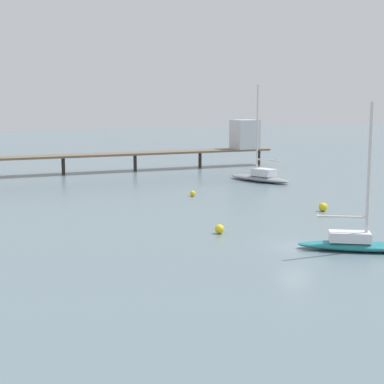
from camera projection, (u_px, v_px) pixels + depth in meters
name	position (u px, v px, depth m)	size (l,w,h in m)	color
ground_plane	(295.00, 247.00, 40.29)	(400.00, 400.00, 0.00)	slate
pier	(175.00, 144.00, 88.68)	(55.85, 4.33, 7.41)	brown
sailboat_gray	(260.00, 176.00, 74.49)	(5.59, 9.94, 12.34)	gray
sailboat_teal	(358.00, 242.00, 39.14)	(7.96, 6.21, 10.03)	#1E727A
mooring_buoy_near	(193.00, 193.00, 62.46)	(0.61, 0.61, 0.61)	yellow
mooring_buoy_far	(323.00, 207.00, 53.58)	(0.82, 0.82, 0.82)	yellow
mooring_buoy_outer	(219.00, 229.00, 44.32)	(0.72, 0.72, 0.72)	yellow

